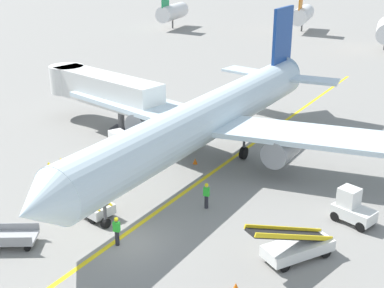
{
  "coord_description": "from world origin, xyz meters",
  "views": [
    {
      "loc": [
        11.95,
        -22.1,
        15.28
      ],
      "look_at": [
        0.58,
        9.21,
        2.5
      ],
      "focal_mm": 48.51,
      "sensor_mm": 36.0,
      "label": 1
    }
  ],
  "objects_px": {
    "airliner": "(210,117)",
    "jet_bridge": "(97,87)",
    "ground_crew_marshaller": "(117,230)",
    "belt_loader_forward_hold": "(85,200)",
    "ground_crew_wing_walker": "(206,195)",
    "baggage_cart_loaded": "(10,238)",
    "safety_cone_nose_left": "(236,287)",
    "safety_cone_nose_right": "(195,161)",
    "baggage_tug_near_wing": "(352,208)",
    "baggage_tug_by_cargo_door": "(119,146)",
    "belt_loader_aft_hold": "(296,246)"
  },
  "relations": [
    {
      "from": "airliner",
      "to": "jet_bridge",
      "type": "relative_size",
      "value": 2.71
    },
    {
      "from": "airliner",
      "to": "ground_crew_marshaller",
      "type": "distance_m",
      "value": 13.52
    },
    {
      "from": "belt_loader_forward_hold",
      "to": "ground_crew_wing_walker",
      "type": "bearing_deg",
      "value": 23.46
    },
    {
      "from": "baggage_cart_loaded",
      "to": "safety_cone_nose_left",
      "type": "relative_size",
      "value": 8.61
    },
    {
      "from": "baggage_cart_loaded",
      "to": "safety_cone_nose_right",
      "type": "relative_size",
      "value": 8.61
    },
    {
      "from": "airliner",
      "to": "ground_crew_wing_walker",
      "type": "distance_m",
      "value": 8.29
    },
    {
      "from": "baggage_cart_loaded",
      "to": "baggage_tug_near_wing",
      "type": "bearing_deg",
      "value": 27.54
    },
    {
      "from": "baggage_tug_by_cargo_door",
      "to": "safety_cone_nose_left",
      "type": "bearing_deg",
      "value": -45.19
    },
    {
      "from": "airliner",
      "to": "baggage_tug_near_wing",
      "type": "height_order",
      "value": "airliner"
    },
    {
      "from": "jet_bridge",
      "to": "belt_loader_forward_hold",
      "type": "xyz_separation_m",
      "value": [
        7.38,
        -14.7,
        -2.77
      ]
    },
    {
      "from": "baggage_tug_near_wing",
      "to": "safety_cone_nose_left",
      "type": "distance_m",
      "value": 9.83
    },
    {
      "from": "baggage_cart_loaded",
      "to": "ground_crew_marshaller",
      "type": "relative_size",
      "value": 2.23
    },
    {
      "from": "belt_loader_forward_hold",
      "to": "safety_cone_nose_right",
      "type": "xyz_separation_m",
      "value": [
        3.82,
        9.3,
        -0.56
      ]
    },
    {
      "from": "baggage_tug_by_cargo_door",
      "to": "ground_crew_marshaller",
      "type": "distance_m",
      "value": 12.53
    },
    {
      "from": "baggage_cart_loaded",
      "to": "ground_crew_wing_walker",
      "type": "distance_m",
      "value": 11.6
    },
    {
      "from": "belt_loader_aft_hold",
      "to": "safety_cone_nose_right",
      "type": "height_order",
      "value": "belt_loader_aft_hold"
    },
    {
      "from": "airliner",
      "to": "ground_crew_marshaller",
      "type": "bearing_deg",
      "value": -93.91
    },
    {
      "from": "belt_loader_forward_hold",
      "to": "belt_loader_aft_hold",
      "type": "height_order",
      "value": "same"
    },
    {
      "from": "ground_crew_wing_walker",
      "to": "safety_cone_nose_left",
      "type": "relative_size",
      "value": 3.86
    },
    {
      "from": "baggage_tug_near_wing",
      "to": "baggage_tug_by_cargo_door",
      "type": "bearing_deg",
      "value": 166.34
    },
    {
      "from": "safety_cone_nose_left",
      "to": "baggage_cart_loaded",
      "type": "bearing_deg",
      "value": -178.5
    },
    {
      "from": "baggage_tug_by_cargo_door",
      "to": "baggage_cart_loaded",
      "type": "relative_size",
      "value": 0.71
    },
    {
      "from": "airliner",
      "to": "ground_crew_wing_walker",
      "type": "relative_size",
      "value": 20.66
    },
    {
      "from": "airliner",
      "to": "safety_cone_nose_left",
      "type": "xyz_separation_m",
      "value": [
        6.24,
        -14.95,
        -3.2
      ]
    },
    {
      "from": "ground_crew_marshaller",
      "to": "safety_cone_nose_left",
      "type": "bearing_deg",
      "value": -13.34
    },
    {
      "from": "jet_bridge",
      "to": "ground_crew_wing_walker",
      "type": "relative_size",
      "value": 7.62
    },
    {
      "from": "airliner",
      "to": "ground_crew_wing_walker",
      "type": "bearing_deg",
      "value": -73.09
    },
    {
      "from": "belt_loader_aft_hold",
      "to": "safety_cone_nose_left",
      "type": "height_order",
      "value": "belt_loader_aft_hold"
    },
    {
      "from": "baggage_tug_by_cargo_door",
      "to": "belt_loader_aft_hold",
      "type": "distance_m",
      "value": 17.59
    },
    {
      "from": "belt_loader_aft_hold",
      "to": "ground_crew_marshaller",
      "type": "relative_size",
      "value": 2.67
    },
    {
      "from": "belt_loader_aft_hold",
      "to": "ground_crew_wing_walker",
      "type": "height_order",
      "value": "belt_loader_aft_hold"
    },
    {
      "from": "baggage_tug_by_cargo_door",
      "to": "baggage_cart_loaded",
      "type": "bearing_deg",
      "value": -89.1
    },
    {
      "from": "baggage_tug_near_wing",
      "to": "safety_cone_nose_left",
      "type": "xyz_separation_m",
      "value": [
        -4.63,
        -8.65,
        -0.71
      ]
    },
    {
      "from": "airliner",
      "to": "ground_crew_wing_walker",
      "type": "xyz_separation_m",
      "value": [
        2.3,
        -7.56,
        -2.51
      ]
    },
    {
      "from": "belt_loader_forward_hold",
      "to": "baggage_cart_loaded",
      "type": "height_order",
      "value": "belt_loader_forward_hold"
    },
    {
      "from": "baggage_tug_near_wing",
      "to": "safety_cone_nose_right",
      "type": "height_order",
      "value": "baggage_tug_near_wing"
    },
    {
      "from": "baggage_tug_by_cargo_door",
      "to": "belt_loader_forward_hold",
      "type": "relative_size",
      "value": 0.53
    },
    {
      "from": "jet_bridge",
      "to": "safety_cone_nose_right",
      "type": "distance_m",
      "value": 12.87
    },
    {
      "from": "jet_bridge",
      "to": "baggage_tug_near_wing",
      "type": "xyz_separation_m",
      "value": [
        22.77,
        -10.48,
        -2.62
      ]
    },
    {
      "from": "safety_cone_nose_left",
      "to": "belt_loader_forward_hold",
      "type": "bearing_deg",
      "value": 157.62
    },
    {
      "from": "jet_bridge",
      "to": "baggage_tug_by_cargo_door",
      "type": "height_order",
      "value": "jet_bridge"
    },
    {
      "from": "belt_loader_forward_hold",
      "to": "baggage_cart_loaded",
      "type": "relative_size",
      "value": 1.35
    },
    {
      "from": "baggage_cart_loaded",
      "to": "ground_crew_wing_walker",
      "type": "bearing_deg",
      "value": 41.75
    },
    {
      "from": "baggage_tug_near_wing",
      "to": "ground_crew_marshaller",
      "type": "bearing_deg",
      "value": -149.43
    },
    {
      "from": "belt_loader_forward_hold",
      "to": "safety_cone_nose_left",
      "type": "distance_m",
      "value": 11.65
    },
    {
      "from": "airliner",
      "to": "baggage_cart_loaded",
      "type": "distance_m",
      "value": 16.81
    },
    {
      "from": "belt_loader_aft_hold",
      "to": "baggage_cart_loaded",
      "type": "distance_m",
      "value": 15.33
    },
    {
      "from": "airliner",
      "to": "safety_cone_nose_right",
      "type": "xyz_separation_m",
      "value": [
        -0.7,
        -1.22,
        -3.2
      ]
    },
    {
      "from": "baggage_cart_loaded",
      "to": "safety_cone_nose_right",
      "type": "bearing_deg",
      "value": 68.11
    },
    {
      "from": "ground_crew_marshaller",
      "to": "baggage_tug_near_wing",
      "type": "bearing_deg",
      "value": 30.57
    }
  ]
}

